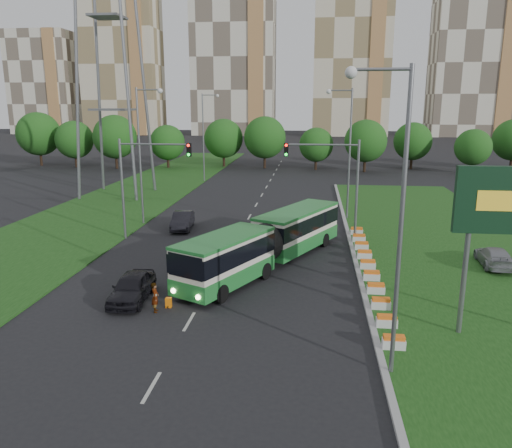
# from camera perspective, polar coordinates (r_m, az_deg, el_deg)

# --- Properties ---
(ground) EXTENTS (360.00, 360.00, 0.00)m
(ground) POSITION_cam_1_polar(r_m,az_deg,el_deg) (30.67, 0.57, -6.70)
(ground) COLOR black
(ground) RESTS_ON ground
(grass_median) EXTENTS (14.00, 60.00, 0.15)m
(grass_median) POSITION_cam_1_polar(r_m,az_deg,el_deg) (39.41, 21.03, -2.89)
(grass_median) COLOR #184112
(grass_median) RESTS_ON ground
(median_kerb) EXTENTS (0.30, 60.00, 0.18)m
(median_kerb) POSITION_cam_1_polar(r_m,az_deg,el_deg) (38.23, 10.90, -2.68)
(median_kerb) COLOR #969696
(median_kerb) RESTS_ON ground
(left_verge) EXTENTS (12.00, 110.00, 0.10)m
(left_verge) POSITION_cam_1_polar(r_m,az_deg,el_deg) (58.53, -14.62, 2.71)
(left_verge) COLOR #184112
(left_verge) RESTS_ON ground
(lane_markings) EXTENTS (0.20, 100.00, 0.01)m
(lane_markings) POSITION_cam_1_polar(r_m,az_deg,el_deg) (50.12, -0.48, 1.32)
(lane_markings) COLOR #ABACA5
(lane_markings) RESTS_ON ground
(flower_planters) EXTENTS (1.10, 20.30, 0.60)m
(flower_planters) POSITION_cam_1_polar(r_m,az_deg,el_deg) (32.39, 12.85, -5.10)
(flower_planters) COLOR silver
(flower_planters) RESTS_ON grass_median
(traffic_mast_median) EXTENTS (5.76, 0.32, 8.00)m
(traffic_mast_median) POSITION_cam_1_polar(r_m,az_deg,el_deg) (39.02, 9.16, 5.62)
(traffic_mast_median) COLOR slate
(traffic_mast_median) RESTS_ON ground
(traffic_mast_left) EXTENTS (5.76, 0.32, 8.00)m
(traffic_mast_left) POSITION_cam_1_polar(r_m,az_deg,el_deg) (40.25, -12.97, 5.69)
(traffic_mast_left) COLOR slate
(traffic_mast_left) RESTS_ON ground
(street_lamps) EXTENTS (36.00, 60.00, 12.00)m
(street_lamps) POSITION_cam_1_polar(r_m,az_deg,el_deg) (39.35, -2.27, 6.81)
(street_lamps) COLOR slate
(street_lamps) RESTS_ON ground
(tree_line) EXTENTS (120.00, 8.00, 9.00)m
(tree_line) POSITION_cam_1_polar(r_m,az_deg,el_deg) (84.14, 11.42, 9.12)
(tree_line) COLOR #1A5215
(tree_line) RESTS_ON ground
(apartment_tower_west) EXTENTS (26.00, 15.00, 48.00)m
(apartment_tower_west) POSITION_cam_1_polar(r_m,az_deg,el_deg) (191.57, -14.99, 17.12)
(apartment_tower_west) COLOR beige
(apartment_tower_west) RESTS_ON ground
(apartment_tower_cwest) EXTENTS (28.00, 15.00, 52.00)m
(apartment_tower_cwest) POSITION_cam_1_polar(r_m,az_deg,el_deg) (181.44, -2.53, 18.41)
(apartment_tower_cwest) COLOR beige
(apartment_tower_cwest) RESTS_ON ground
(apartment_tower_ceast) EXTENTS (25.00, 15.00, 50.00)m
(apartment_tower_ceast) POSITION_cam_1_polar(r_m,az_deg,el_deg) (179.60, 10.84, 17.92)
(apartment_tower_ceast) COLOR beige
(apartment_tower_ceast) RESTS_ON ground
(apartment_tower_east) EXTENTS (27.00, 15.00, 47.00)m
(apartment_tower_east) POSITION_cam_1_polar(r_m,az_deg,el_deg) (186.50, 23.69, 16.43)
(apartment_tower_east) COLOR beige
(apartment_tower_east) RESTS_ON ground
(midrise_west) EXTENTS (22.00, 14.00, 36.00)m
(midrise_west) POSITION_cam_1_polar(r_m,az_deg,el_deg) (203.84, -23.03, 14.60)
(midrise_west) COLOR beige
(midrise_west) RESTS_ON ground
(articulated_bus) EXTENTS (2.61, 16.75, 2.76)m
(articulated_bus) POSITION_cam_1_polar(r_m,az_deg,el_deg) (33.33, 0.82, -1.99)
(articulated_bus) COLOR beige
(articulated_bus) RESTS_ON ground
(car_left_near) EXTENTS (2.03, 4.62, 1.55)m
(car_left_near) POSITION_cam_1_polar(r_m,az_deg,el_deg) (28.56, -13.99, -7.03)
(car_left_near) COLOR black
(car_left_near) RESTS_ON ground
(car_left_far) EXTENTS (2.09, 4.69, 1.50)m
(car_left_far) POSITION_cam_1_polar(r_m,az_deg,el_deg) (43.81, -8.40, 0.39)
(car_left_far) COLOR black
(car_left_far) RESTS_ON ground
(car_median) EXTENTS (2.10, 4.54, 1.29)m
(car_median) POSITION_cam_1_polar(r_m,az_deg,el_deg) (36.60, 25.58, -3.39)
(car_median) COLOR #919399
(car_median) RESTS_ON grass_median
(pedestrian) EXTENTS (0.50, 0.66, 1.61)m
(pedestrian) POSITION_cam_1_polar(r_m,az_deg,el_deg) (26.80, -11.45, -8.20)
(pedestrian) COLOR gray
(pedestrian) RESTS_ON ground
(shopping_trolley) EXTENTS (0.31, 0.33, 0.54)m
(shopping_trolley) POSITION_cam_1_polar(r_m,az_deg,el_deg) (27.42, -9.96, -8.84)
(shopping_trolley) COLOR orange
(shopping_trolley) RESTS_ON ground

